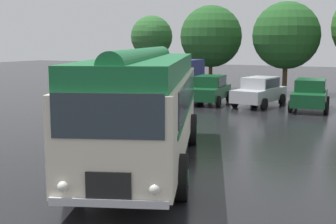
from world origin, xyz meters
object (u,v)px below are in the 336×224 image
car_mid_left (259,91)px  car_mid_right (310,94)px  car_near_left (210,89)px  box_van (174,78)px  vintage_bus (145,102)px

car_mid_left → car_mid_right: (2.88, -0.26, 0.00)m
car_near_left → car_mid_left: bearing=5.2°
car_near_left → box_van: (-2.66, 0.59, 0.52)m
car_mid_left → car_mid_right: size_ratio=1.00×
car_near_left → box_van: size_ratio=0.76×
vintage_bus → car_near_left: bearing=104.5°
vintage_bus → car_near_left: size_ratio=2.34×
car_near_left → box_van: box_van is taller
vintage_bus → car_mid_left: vintage_bus is taller
car_near_left → car_mid_right: same height
car_mid_left → box_van: 5.68m
car_mid_right → car_near_left: bearing=-179.9°
car_near_left → car_mid_left: (2.98, 0.27, 0.00)m
car_mid_left → car_near_left: bearing=-174.8°
car_near_left → car_mid_right: size_ratio=1.00×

